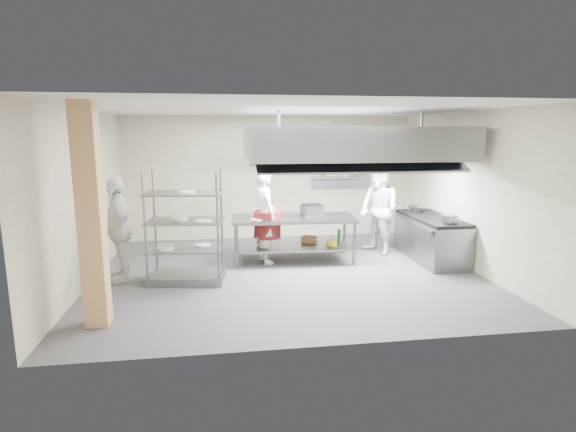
{
  "coord_description": "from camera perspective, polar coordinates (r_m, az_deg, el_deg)",
  "views": [
    {
      "loc": [
        -1.18,
        -8.03,
        2.59
      ],
      "look_at": [
        0.04,
        0.2,
        1.05
      ],
      "focal_mm": 28.0,
      "sensor_mm": 36.0,
      "label": 1
    }
  ],
  "objects": [
    {
      "name": "floor",
      "position": [
        8.52,
        -0.07,
        -7.21
      ],
      "size": [
        7.0,
        7.0,
        0.0
      ],
      "primitive_type": "plane",
      "color": "#353537",
      "rests_on": "ground"
    },
    {
      "name": "ceiling",
      "position": [
        8.12,
        -0.07,
        13.38
      ],
      "size": [
        7.0,
        7.0,
        0.0
      ],
      "primitive_type": "plane",
      "rotation": [
        3.14,
        0.0,
        0.0
      ],
      "color": "silver",
      "rests_on": "wall_back"
    },
    {
      "name": "wall_back",
      "position": [
        11.14,
        -2.32,
        4.86
      ],
      "size": [
        7.0,
        0.0,
        7.0
      ],
      "primitive_type": "plane",
      "rotation": [
        1.57,
        0.0,
        0.0
      ],
      "color": "#9E957D",
      "rests_on": "ground"
    },
    {
      "name": "wall_left",
      "position": [
        8.43,
        -24.35,
        2.12
      ],
      "size": [
        0.0,
        6.0,
        6.0
      ],
      "primitive_type": "plane",
      "rotation": [
        1.57,
        0.0,
        1.57
      ],
      "color": "#9E957D",
      "rests_on": "ground"
    },
    {
      "name": "wall_right",
      "position": [
        9.36,
        21.68,
        3.06
      ],
      "size": [
        0.0,
        6.0,
        6.0
      ],
      "primitive_type": "plane",
      "rotation": [
        1.57,
        0.0,
        -1.57
      ],
      "color": "#9E957D",
      "rests_on": "ground"
    },
    {
      "name": "column",
      "position": [
        6.46,
        -23.74,
        -0.12
      ],
      "size": [
        0.3,
        0.3,
        3.0
      ],
      "primitive_type": "cube",
      "color": "tan",
      "rests_on": "floor"
    },
    {
      "name": "exhaust_hood",
      "position": [
        8.79,
        8.06,
        9.15
      ],
      "size": [
        4.0,
        2.5,
        0.6
      ],
      "primitive_type": "cube",
      "color": "slate",
      "rests_on": "ceiling"
    },
    {
      "name": "hood_strip_a",
      "position": [
        8.59,
        2.2,
        7.08
      ],
      "size": [
        1.6,
        0.12,
        0.04
      ],
      "primitive_type": "cube",
      "color": "white",
      "rests_on": "exhaust_hood"
    },
    {
      "name": "hood_strip_b",
      "position": [
        9.1,
        13.5,
        6.99
      ],
      "size": [
        1.6,
        0.12,
        0.04
      ],
      "primitive_type": "cube",
      "color": "white",
      "rests_on": "exhaust_hood"
    },
    {
      "name": "wall_shelf",
      "position": [
        11.32,
        6.89,
        4.88
      ],
      "size": [
        1.5,
        0.28,
        0.04
      ],
      "primitive_type": "cube",
      "color": "slate",
      "rests_on": "wall_back"
    },
    {
      "name": "island",
      "position": [
        9.23,
        0.7,
        -2.89
      ],
      "size": [
        2.54,
        1.16,
        0.91
      ],
      "primitive_type": null,
      "rotation": [
        0.0,
        0.0,
        -0.05
      ],
      "color": "gray",
      "rests_on": "floor"
    },
    {
      "name": "island_worktop",
      "position": [
        9.14,
        0.71,
        -0.3
      ],
      "size": [
        2.54,
        1.16,
        0.06
      ],
      "primitive_type": "cube",
      "rotation": [
        0.0,
        0.0,
        -0.05
      ],
      "color": "slate",
      "rests_on": "island"
    },
    {
      "name": "island_undershelf",
      "position": [
        9.26,
        0.7,
        -3.82
      ],
      "size": [
        2.34,
        1.04,
        0.04
      ],
      "primitive_type": "cube",
      "rotation": [
        0.0,
        0.0,
        -0.05
      ],
      "color": "gray",
      "rests_on": "island"
    },
    {
      "name": "pass_rack",
      "position": [
        8.02,
        -12.91,
        -1.39
      ],
      "size": [
        1.37,
        0.89,
        1.95
      ],
      "primitive_type": null,
      "rotation": [
        0.0,
        0.0,
        -0.1
      ],
      "color": "slate",
      "rests_on": "floor"
    },
    {
      "name": "cooking_range",
      "position": [
        9.78,
        17.67,
        -2.84
      ],
      "size": [
        0.8,
        2.0,
        0.84
      ],
      "primitive_type": "cube",
      "color": "slate",
      "rests_on": "floor"
    },
    {
      "name": "range_top",
      "position": [
        9.69,
        17.81,
        -0.25
      ],
      "size": [
        0.78,
        1.96,
        0.06
      ],
      "primitive_type": "cube",
      "color": "black",
      "rests_on": "cooking_range"
    },
    {
      "name": "chef_head",
      "position": [
        9.02,
        -2.92,
        0.07
      ],
      "size": [
        0.61,
        0.79,
        1.92
      ],
      "primitive_type": "imported",
      "rotation": [
        0.0,
        0.0,
        1.81
      ],
      "color": "silver",
      "rests_on": "floor"
    },
    {
      "name": "chef_line",
      "position": [
        9.82,
        11.44,
        0.79
      ],
      "size": [
        1.04,
        1.15,
        1.94
      ],
      "primitive_type": "imported",
      "rotation": [
        0.0,
        0.0,
        -1.18
      ],
      "color": "white",
      "rests_on": "floor"
    },
    {
      "name": "chef_plating",
      "position": [
        8.42,
        -20.74,
        -1.6
      ],
      "size": [
        0.82,
        1.17,
        1.85
      ],
      "primitive_type": "imported",
      "rotation": [
        0.0,
        0.0,
        -1.19
      ],
      "color": "white",
      "rests_on": "floor"
    },
    {
      "name": "griddle",
      "position": [
        9.36,
        3.05,
        0.76
      ],
      "size": [
        0.47,
        0.4,
        0.2
      ],
      "primitive_type": "cube",
      "rotation": [
        0.0,
        0.0,
        0.2
      ],
      "color": "slate",
      "rests_on": "island_worktop"
    },
    {
      "name": "wicker_basket",
      "position": [
        9.48,
        2.68,
        -2.97
      ],
      "size": [
        0.36,
        0.31,
        0.13
      ],
      "primitive_type": "cube",
      "rotation": [
        0.0,
        0.0,
        -0.39
      ],
      "color": "brown",
      "rests_on": "island_undershelf"
    },
    {
      "name": "stockpot",
      "position": [
        9.09,
        20.09,
        -0.36
      ],
      "size": [
        0.23,
        0.23,
        0.16
      ],
      "primitive_type": "cylinder",
      "color": "gray",
      "rests_on": "range_top"
    },
    {
      "name": "plate_stack",
      "position": [
        8.09,
        -12.81,
        -3.83
      ],
      "size": [
        0.28,
        0.28,
        0.05
      ],
      "primitive_type": "cylinder",
      "color": "white",
      "rests_on": "pass_rack"
    }
  ]
}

